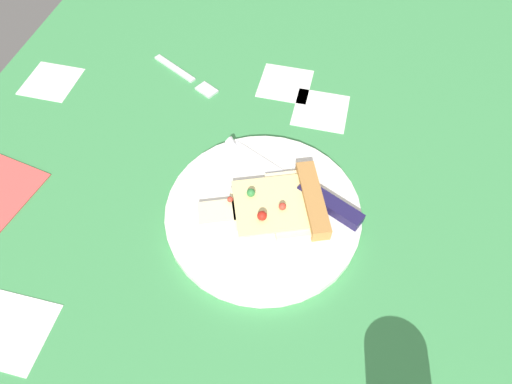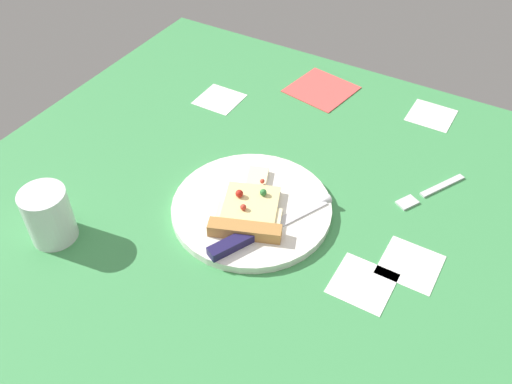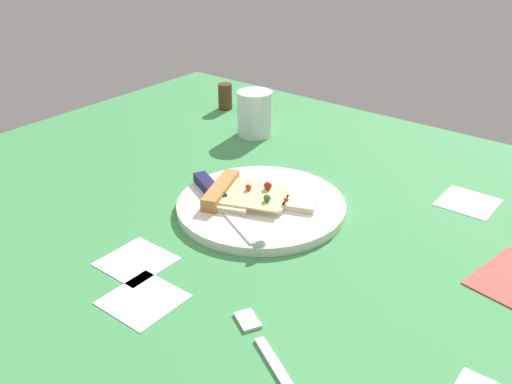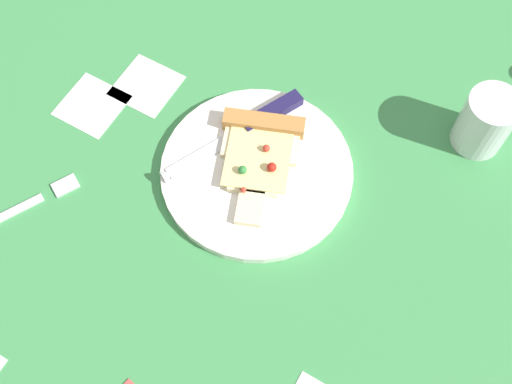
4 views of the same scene
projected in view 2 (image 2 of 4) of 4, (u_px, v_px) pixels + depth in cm
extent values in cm
cube|color=#3D8C4C|center=(265.00, 252.00, 91.83)|extent=(119.22, 119.22, 3.00)
cube|color=white|center=(220.00, 100.00, 121.58)|extent=(9.00, 9.00, 0.20)
cube|color=white|center=(431.00, 116.00, 117.20)|extent=(9.00, 9.00, 0.20)
cube|color=white|center=(410.00, 265.00, 88.00)|extent=(9.00, 9.00, 0.20)
cube|color=white|center=(362.00, 284.00, 85.37)|extent=(9.00, 9.00, 0.20)
cylinder|color=white|center=(252.00, 208.00, 96.10)|extent=(27.77, 27.77, 1.48)
cube|color=beige|center=(248.00, 220.00, 92.38)|extent=(9.59, 12.43, 1.00)
cube|color=beige|center=(253.00, 197.00, 96.32)|extent=(7.83, 8.74, 1.00)
cube|color=beige|center=(257.00, 178.00, 99.90)|extent=(6.15, 5.24, 1.00)
cube|color=#EDD88C|center=(251.00, 204.00, 94.08)|extent=(12.66, 12.20, 0.30)
cube|color=#B27A3D|center=(245.00, 230.00, 89.82)|extent=(6.78, 12.12, 2.20)
sphere|color=red|center=(243.00, 207.00, 92.65)|extent=(1.06, 1.06, 1.06)
sphere|color=red|center=(262.00, 181.00, 97.49)|extent=(0.82, 0.82, 0.82)
sphere|color=#2D7A38|center=(263.00, 192.00, 95.15)|extent=(1.21, 1.21, 1.21)
sphere|color=#B21E14|center=(239.00, 194.00, 94.83)|extent=(1.35, 1.35, 1.35)
cube|color=silver|center=(297.00, 214.00, 93.76)|extent=(11.67, 7.03, 0.30)
cone|color=silver|center=(324.00, 201.00, 96.19)|extent=(2.67, 2.67, 2.00)
cube|color=#1E1947|center=(237.00, 242.00, 88.45)|extent=(9.96, 6.34, 1.60)
cylinder|color=white|center=(49.00, 215.00, 89.18)|extent=(7.55, 7.55, 9.61)
cube|color=silver|center=(443.00, 185.00, 100.91)|extent=(9.34, 5.88, 0.80)
cube|color=silver|center=(407.00, 202.00, 97.75)|extent=(4.31, 3.84, 0.80)
cube|color=#E54C47|center=(321.00, 89.00, 124.15)|extent=(15.12, 15.12, 0.40)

